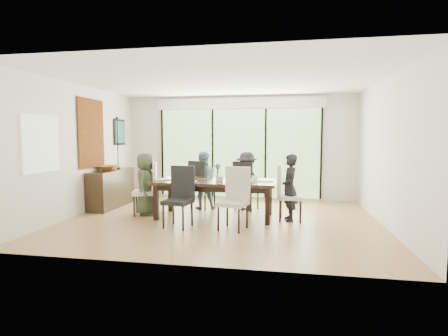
% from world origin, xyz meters
% --- Properties ---
extents(floor, '(6.00, 5.00, 0.01)m').
position_xyz_m(floor, '(0.00, 0.00, -0.01)').
color(floor, brown).
rests_on(floor, ground).
extents(ceiling, '(6.00, 5.00, 0.01)m').
position_xyz_m(ceiling, '(0.00, 0.00, 2.71)').
color(ceiling, white).
rests_on(ceiling, wall_back).
extents(wall_back, '(6.00, 0.02, 2.70)m').
position_xyz_m(wall_back, '(0.00, 2.51, 1.35)').
color(wall_back, silver).
rests_on(wall_back, floor).
extents(wall_front, '(6.00, 0.02, 2.70)m').
position_xyz_m(wall_front, '(0.00, -2.51, 1.35)').
color(wall_front, silver).
rests_on(wall_front, floor).
extents(wall_left, '(0.02, 5.00, 2.70)m').
position_xyz_m(wall_left, '(-3.01, 0.00, 1.35)').
color(wall_left, silver).
rests_on(wall_left, floor).
extents(wall_right, '(0.02, 5.00, 2.70)m').
position_xyz_m(wall_right, '(3.01, 0.00, 1.35)').
color(wall_right, silver).
rests_on(wall_right, floor).
extents(glass_doors, '(4.20, 0.02, 2.30)m').
position_xyz_m(glass_doors, '(0.00, 2.47, 1.20)').
color(glass_doors, '#598C3F').
rests_on(glass_doors, wall_back).
extents(blinds_header, '(4.40, 0.06, 0.28)m').
position_xyz_m(blinds_header, '(0.00, 2.46, 2.50)').
color(blinds_header, white).
rests_on(blinds_header, wall_back).
extents(mullion_a, '(0.05, 0.04, 2.30)m').
position_xyz_m(mullion_a, '(-2.10, 2.46, 1.20)').
color(mullion_a, black).
rests_on(mullion_a, wall_back).
extents(mullion_b, '(0.05, 0.04, 2.30)m').
position_xyz_m(mullion_b, '(-0.70, 2.46, 1.20)').
color(mullion_b, black).
rests_on(mullion_b, wall_back).
extents(mullion_c, '(0.05, 0.04, 2.30)m').
position_xyz_m(mullion_c, '(0.70, 2.46, 1.20)').
color(mullion_c, black).
rests_on(mullion_c, wall_back).
extents(mullion_d, '(0.05, 0.04, 2.30)m').
position_xyz_m(mullion_d, '(2.10, 2.46, 1.20)').
color(mullion_d, black).
rests_on(mullion_d, wall_back).
extents(side_window, '(0.02, 0.90, 1.00)m').
position_xyz_m(side_window, '(-2.97, -1.20, 1.50)').
color(side_window, '#8CAD7F').
rests_on(side_window, wall_left).
extents(deck, '(6.00, 1.80, 0.10)m').
position_xyz_m(deck, '(0.00, 3.40, -0.05)').
color(deck, '#523523').
rests_on(deck, ground).
extents(rail_top, '(6.00, 0.08, 0.06)m').
position_xyz_m(rail_top, '(0.00, 4.20, 0.55)').
color(rail_top, brown).
rests_on(rail_top, deck).
extents(foliage_left, '(3.20, 3.20, 3.20)m').
position_xyz_m(foliage_left, '(-1.80, 5.20, 1.44)').
color(foliage_left, '#14380F').
rests_on(foliage_left, ground).
extents(foliage_mid, '(4.00, 4.00, 4.00)m').
position_xyz_m(foliage_mid, '(0.40, 5.80, 1.80)').
color(foliage_mid, '#14380F').
rests_on(foliage_mid, ground).
extents(foliage_right, '(2.80, 2.80, 2.80)m').
position_xyz_m(foliage_right, '(2.20, 5.00, 1.26)').
color(foliage_right, '#14380F').
rests_on(foliage_right, ground).
extents(foliage_far, '(3.60, 3.60, 3.60)m').
position_xyz_m(foliage_far, '(-0.60, 6.50, 1.62)').
color(foliage_far, '#14380F').
rests_on(foliage_far, ground).
extents(table_top, '(2.41, 1.10, 0.06)m').
position_xyz_m(table_top, '(-0.18, 0.18, 0.72)').
color(table_top, black).
rests_on(table_top, floor).
extents(table_apron, '(2.21, 0.90, 0.10)m').
position_xyz_m(table_apron, '(-0.18, 0.18, 0.63)').
color(table_apron, black).
rests_on(table_apron, floor).
extents(table_leg_fl, '(0.09, 0.09, 0.69)m').
position_xyz_m(table_leg_fl, '(-1.26, -0.25, 0.35)').
color(table_leg_fl, black).
rests_on(table_leg_fl, floor).
extents(table_leg_fr, '(0.09, 0.09, 0.69)m').
position_xyz_m(table_leg_fr, '(0.90, -0.25, 0.35)').
color(table_leg_fr, black).
rests_on(table_leg_fr, floor).
extents(table_leg_bl, '(0.09, 0.09, 0.69)m').
position_xyz_m(table_leg_bl, '(-1.26, 0.61, 0.35)').
color(table_leg_bl, black).
rests_on(table_leg_bl, floor).
extents(table_leg_br, '(0.09, 0.09, 0.69)m').
position_xyz_m(table_leg_br, '(0.90, 0.61, 0.35)').
color(table_leg_br, black).
rests_on(table_leg_br, floor).
extents(chair_left_end, '(0.58, 0.58, 1.10)m').
position_xyz_m(chair_left_end, '(-1.68, 0.18, 0.55)').
color(chair_left_end, silver).
rests_on(chair_left_end, floor).
extents(chair_right_end, '(0.48, 0.48, 1.10)m').
position_xyz_m(chair_right_end, '(1.32, 0.18, 0.55)').
color(chair_right_end, white).
rests_on(chair_right_end, floor).
extents(chair_far_left, '(0.60, 0.60, 1.10)m').
position_xyz_m(chair_far_left, '(-0.63, 1.03, 0.55)').
color(chair_far_left, black).
rests_on(chair_far_left, floor).
extents(chair_far_right, '(0.58, 0.58, 1.10)m').
position_xyz_m(chair_far_right, '(0.37, 1.03, 0.55)').
color(chair_far_right, black).
rests_on(chair_far_right, floor).
extents(chair_near_left, '(0.53, 0.53, 1.10)m').
position_xyz_m(chair_near_left, '(-0.68, -0.69, 0.55)').
color(chair_near_left, black).
rests_on(chair_near_left, floor).
extents(chair_near_right, '(0.56, 0.56, 1.10)m').
position_xyz_m(chair_near_right, '(0.32, -0.69, 0.55)').
color(chair_near_right, beige).
rests_on(chair_near_right, floor).
extents(person_left_end, '(0.46, 0.65, 1.30)m').
position_xyz_m(person_left_end, '(-1.66, 0.18, 0.65)').
color(person_left_end, '#3D4930').
rests_on(person_left_end, floor).
extents(person_right_end, '(0.49, 0.67, 1.30)m').
position_xyz_m(person_right_end, '(1.30, 0.18, 0.65)').
color(person_right_end, black).
rests_on(person_right_end, floor).
extents(person_far_left, '(0.67, 0.49, 1.30)m').
position_xyz_m(person_far_left, '(-0.63, 1.01, 0.65)').
color(person_far_left, '#7E94B6').
rests_on(person_far_left, floor).
extents(person_far_right, '(0.68, 0.52, 1.30)m').
position_xyz_m(person_far_right, '(0.37, 1.01, 0.65)').
color(person_far_right, '#241D2C').
rests_on(person_far_right, floor).
extents(placemat_left, '(0.44, 0.32, 0.01)m').
position_xyz_m(placemat_left, '(-1.13, 0.18, 0.76)').
color(placemat_left, '#A3B641').
rests_on(placemat_left, table_top).
extents(placemat_right, '(0.44, 0.32, 0.01)m').
position_xyz_m(placemat_right, '(0.77, 0.18, 0.76)').
color(placemat_right, '#7DB340').
rests_on(placemat_right, table_top).
extents(placemat_far_l, '(0.44, 0.32, 0.01)m').
position_xyz_m(placemat_far_l, '(-0.63, 0.58, 0.76)').
color(placemat_far_l, '#84B641').
rests_on(placemat_far_l, table_top).
extents(placemat_far_r, '(0.44, 0.32, 0.01)m').
position_xyz_m(placemat_far_r, '(0.37, 0.58, 0.76)').
color(placemat_far_r, '#95C747').
rests_on(placemat_far_r, table_top).
extents(placemat_paper, '(0.44, 0.32, 0.01)m').
position_xyz_m(placemat_paper, '(-0.73, -0.12, 0.76)').
color(placemat_paper, white).
rests_on(placemat_paper, table_top).
extents(tablet_far_l, '(0.26, 0.18, 0.01)m').
position_xyz_m(tablet_far_l, '(-0.53, 0.53, 0.77)').
color(tablet_far_l, black).
rests_on(tablet_far_l, table_top).
extents(tablet_far_r, '(0.24, 0.17, 0.01)m').
position_xyz_m(tablet_far_r, '(0.32, 0.53, 0.76)').
color(tablet_far_r, black).
rests_on(tablet_far_r, table_top).
extents(papers, '(0.30, 0.22, 0.00)m').
position_xyz_m(papers, '(0.52, 0.13, 0.76)').
color(papers, white).
rests_on(papers, table_top).
extents(platter_base, '(0.26, 0.26, 0.02)m').
position_xyz_m(platter_base, '(-0.73, -0.12, 0.77)').
color(platter_base, white).
rests_on(platter_base, table_top).
extents(platter_snacks, '(0.20, 0.20, 0.01)m').
position_xyz_m(platter_snacks, '(-0.73, -0.12, 0.79)').
color(platter_snacks, orange).
rests_on(platter_snacks, table_top).
extents(vase, '(0.08, 0.08, 0.12)m').
position_xyz_m(vase, '(-0.13, 0.23, 0.81)').
color(vase, silver).
rests_on(vase, table_top).
extents(hyacinth_stems, '(0.04, 0.04, 0.16)m').
position_xyz_m(hyacinth_stems, '(-0.13, 0.23, 0.93)').
color(hyacinth_stems, '#337226').
rests_on(hyacinth_stems, table_top).
extents(hyacinth_blooms, '(0.11, 0.11, 0.11)m').
position_xyz_m(hyacinth_blooms, '(-0.13, 0.23, 1.03)').
color(hyacinth_blooms, '#4C4BBB').
rests_on(hyacinth_blooms, table_top).
extents(laptop, '(0.38, 0.29, 0.03)m').
position_xyz_m(laptop, '(-1.03, 0.08, 0.77)').
color(laptop, silver).
rests_on(laptop, table_top).
extents(cup_a, '(0.16, 0.16, 0.10)m').
position_xyz_m(cup_a, '(-0.88, 0.33, 0.80)').
color(cup_a, white).
rests_on(cup_a, table_top).
extents(cup_b, '(0.11, 0.11, 0.09)m').
position_xyz_m(cup_b, '(-0.03, 0.08, 0.80)').
color(cup_b, white).
rests_on(cup_b, table_top).
extents(cup_c, '(0.17, 0.17, 0.10)m').
position_xyz_m(cup_c, '(0.62, 0.28, 0.80)').
color(cup_c, white).
rests_on(cup_c, table_top).
extents(book, '(0.26, 0.28, 0.02)m').
position_xyz_m(book, '(0.07, 0.23, 0.76)').
color(book, white).
rests_on(book, table_top).
extents(sideboard, '(0.43, 1.53, 0.86)m').
position_xyz_m(sideboard, '(-2.76, 0.83, 0.43)').
color(sideboard, black).
rests_on(sideboard, floor).
extents(bowl, '(0.45, 0.45, 0.11)m').
position_xyz_m(bowl, '(-2.76, 0.73, 0.92)').
color(bowl, brown).
rests_on(bowl, sideboard).
extents(candlestick_base, '(0.10, 0.10, 0.04)m').
position_xyz_m(candlestick_base, '(-2.76, 1.18, 0.88)').
color(candlestick_base, black).
rests_on(candlestick_base, sideboard).
extents(candlestick_shaft, '(0.02, 0.02, 1.19)m').
position_xyz_m(candlestick_shaft, '(-2.76, 1.18, 1.48)').
color(candlestick_shaft, black).
rests_on(candlestick_shaft, sideboard).
extents(candlestick_pan, '(0.10, 0.10, 0.03)m').
position_xyz_m(candlestick_pan, '(-2.76, 1.18, 2.07)').
color(candlestick_pan, black).
rests_on(candlestick_pan, sideboard).
extents(candle, '(0.03, 0.03, 0.10)m').
position_xyz_m(candle, '(-2.76, 1.18, 2.13)').
color(candle, silver).
rests_on(candle, sideboard).
extents(tapestry, '(0.02, 1.00, 1.50)m').
position_xyz_m(tapestry, '(-2.97, 0.40, 1.70)').
color(tapestry, brown).
rests_on(tapestry, wall_left).
extents(art_frame, '(0.03, 0.55, 0.65)m').
position_xyz_m(art_frame, '(-2.97, 1.70, 1.75)').
color(art_frame, black).
rests_on(art_frame, wall_left).
extents(art_canvas, '(0.01, 0.45, 0.55)m').
position_xyz_m(art_canvas, '(-2.95, 1.70, 1.75)').
color(art_canvas, '#1C595A').
rests_on(art_canvas, wall_left).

